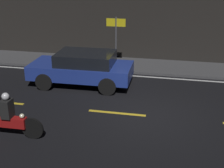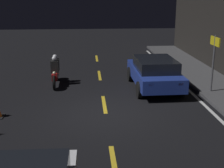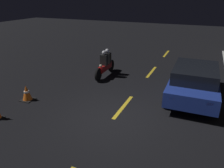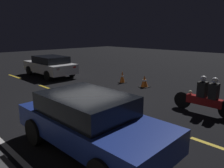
{
  "view_description": "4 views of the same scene",
  "coord_description": "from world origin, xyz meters",
  "px_view_note": "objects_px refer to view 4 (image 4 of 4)",
  "views": [
    {
      "loc": [
        0.82,
        -9.5,
        4.83
      ],
      "look_at": [
        -1.16,
        -0.06,
        1.09
      ],
      "focal_mm": 50.0,
      "sensor_mm": 36.0,
      "label": 1
    },
    {
      "loc": [
        10.49,
        -0.61,
        4.18
      ],
      "look_at": [
        0.61,
        0.18,
        1.29
      ],
      "focal_mm": 50.0,
      "sensor_mm": 36.0,
      "label": 2
    },
    {
      "loc": [
        6.07,
        2.58,
        4.04
      ],
      "look_at": [
        -1.14,
        -0.54,
        0.82
      ],
      "focal_mm": 35.0,
      "sensor_mm": 36.0,
      "label": 3
    },
    {
      "loc": [
        -6.92,
        5.59,
        2.9
      ],
      "look_at": [
        -1.1,
        -0.24,
        0.96
      ],
      "focal_mm": 35.0,
      "sensor_mm": 36.0,
      "label": 4
    }
  ],
  "objects_px": {
    "traffic_cone_near": "(144,81)",
    "traffic_cone_mid": "(122,77)",
    "motorcycle": "(206,97)",
    "sedan_white": "(50,65)",
    "sedan_blue": "(90,120)"
  },
  "relations": [
    {
      "from": "traffic_cone_near",
      "to": "traffic_cone_mid",
      "type": "bearing_deg",
      "value": 2.93
    },
    {
      "from": "motorcycle",
      "to": "traffic_cone_near",
      "type": "distance_m",
      "value": 4.36
    },
    {
      "from": "sedan_white",
      "to": "traffic_cone_mid",
      "type": "relative_size",
      "value": 5.95
    },
    {
      "from": "sedan_white",
      "to": "traffic_cone_near",
      "type": "distance_m",
      "value": 6.76
    },
    {
      "from": "sedan_blue",
      "to": "traffic_cone_near",
      "type": "distance_m",
      "value": 6.9
    },
    {
      "from": "traffic_cone_near",
      "to": "traffic_cone_mid",
      "type": "height_order",
      "value": "traffic_cone_mid"
    },
    {
      "from": "traffic_cone_mid",
      "to": "traffic_cone_near",
      "type": "bearing_deg",
      "value": -177.07
    },
    {
      "from": "sedan_blue",
      "to": "motorcycle",
      "type": "distance_m",
      "value": 4.65
    },
    {
      "from": "traffic_cone_near",
      "to": "traffic_cone_mid",
      "type": "relative_size",
      "value": 0.9
    },
    {
      "from": "motorcycle",
      "to": "traffic_cone_near",
      "type": "xyz_separation_m",
      "value": [
        4.01,
        -1.7,
        -0.34
      ]
    },
    {
      "from": "traffic_cone_near",
      "to": "traffic_cone_mid",
      "type": "xyz_separation_m",
      "value": [
        1.56,
        0.08,
        0.04
      ]
    },
    {
      "from": "sedan_white",
      "to": "traffic_cone_mid",
      "type": "xyz_separation_m",
      "value": [
        -4.87,
        -1.95,
        -0.39
      ]
    },
    {
      "from": "motorcycle",
      "to": "traffic_cone_mid",
      "type": "xyz_separation_m",
      "value": [
        5.57,
        -1.62,
        -0.3
      ]
    },
    {
      "from": "sedan_white",
      "to": "traffic_cone_near",
      "type": "relative_size",
      "value": 6.6
    },
    {
      "from": "motorcycle",
      "to": "traffic_cone_mid",
      "type": "relative_size",
      "value": 3.24
    }
  ]
}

